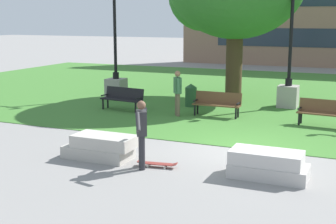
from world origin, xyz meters
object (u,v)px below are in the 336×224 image
(skateboard, at_px, (157,164))
(park_bench_near_right, at_px, (325,111))
(trash_bin, at_px, (191,95))
(person_skateboarder, at_px, (142,130))
(park_bench_far_left, at_px, (217,102))
(person_bystander_far_lawn, at_px, (178,91))
(concrete_block_center, at_px, (101,147))
(park_bench_near_left, at_px, (123,97))
(concrete_block_left, at_px, (268,165))
(lamp_post_left, at_px, (116,76))
(lamp_post_center, at_px, (289,82))

(skateboard, xyz_separation_m, park_bench_near_right, (3.42, 6.32, 0.45))
(skateboard, relative_size, trash_bin, 1.08)
(person_skateboarder, height_order, park_bench_far_left, person_skateboarder)
(person_skateboarder, bearing_deg, person_bystander_far_lawn, 104.24)
(concrete_block_center, xyz_separation_m, person_bystander_far_lawn, (-0.20, 5.86, 0.68))
(person_skateboarder, xyz_separation_m, park_bench_near_right, (3.72, 6.57, -0.43))
(person_skateboarder, distance_m, park_bench_near_left, 7.52)
(concrete_block_left, relative_size, lamp_post_left, 0.36)
(park_bench_near_left, height_order, trash_bin, trash_bin)
(lamp_post_left, height_order, lamp_post_center, lamp_post_center)
(person_skateboarder, relative_size, park_bench_near_left, 0.92)
(lamp_post_left, distance_m, trash_bin, 4.01)
(park_bench_near_right, bearing_deg, park_bench_far_left, 177.75)
(skateboard, distance_m, park_bench_near_right, 7.20)
(park_bench_near_right, bearing_deg, skateboard, -118.42)
(lamp_post_left, bearing_deg, trash_bin, -8.97)
(park_bench_far_left, height_order, trash_bin, trash_bin)
(park_bench_far_left, xyz_separation_m, lamp_post_center, (2.16, 2.89, 0.53))
(concrete_block_center, bearing_deg, park_bench_near_right, 50.66)
(concrete_block_left, distance_m, person_bystander_far_lawn, 7.29)
(park_bench_near_right, bearing_deg, person_skateboarder, -119.55)
(park_bench_near_right, height_order, lamp_post_center, lamp_post_center)
(concrete_block_center, xyz_separation_m, lamp_post_center, (3.37, 9.27, 0.76))
(lamp_post_left, bearing_deg, park_bench_near_right, -13.22)
(lamp_post_left, bearing_deg, concrete_block_center, -62.92)
(concrete_block_center, bearing_deg, park_bench_far_left, 79.24)
(skateboard, bearing_deg, person_bystander_far_lawn, 107.51)
(park_bench_near_left, bearing_deg, concrete_block_center, -66.31)
(concrete_block_left, distance_m, park_bench_near_right, 6.05)
(park_bench_near_right, xyz_separation_m, lamp_post_left, (-9.42, 2.21, 0.50))
(park_bench_near_right, relative_size, trash_bin, 1.92)
(park_bench_far_left, relative_size, trash_bin, 1.88)
(skateboard, height_order, park_bench_near_right, park_bench_near_right)
(person_skateboarder, bearing_deg, trash_bin, 102.21)
(park_bench_near_left, distance_m, lamp_post_center, 6.86)
(park_bench_near_left, xyz_separation_m, trash_bin, (2.24, 1.82, -0.04))
(concrete_block_left, xyz_separation_m, trash_bin, (-4.76, 7.60, 0.20))
(park_bench_near_right, bearing_deg, lamp_post_left, 166.78)
(concrete_block_center, distance_m, lamp_post_left, 9.51)
(concrete_block_center, relative_size, park_bench_near_right, 1.05)
(lamp_post_left, distance_m, lamp_post_center, 7.73)
(park_bench_near_left, bearing_deg, park_bench_far_left, 5.68)
(concrete_block_center, distance_m, skateboard, 1.70)
(person_bystander_far_lawn, bearing_deg, park_bench_far_left, 20.29)
(park_bench_far_left, height_order, lamp_post_left, lamp_post_left)
(skateboard, relative_size, person_bystander_far_lawn, 0.61)
(park_bench_near_right, height_order, lamp_post_left, lamp_post_left)
(park_bench_near_right, xyz_separation_m, trash_bin, (-5.49, 1.59, -0.04))
(concrete_block_left, relative_size, skateboard, 1.73)
(park_bench_near_right, bearing_deg, concrete_block_center, -129.34)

